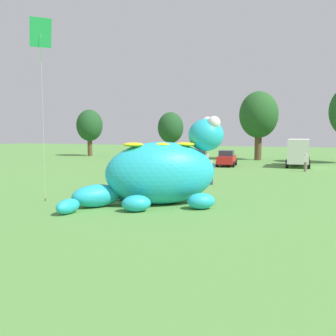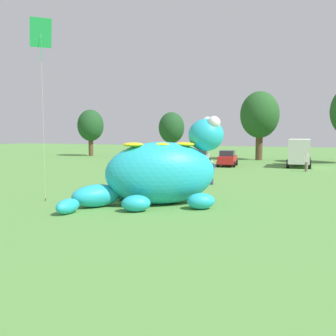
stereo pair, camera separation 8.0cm
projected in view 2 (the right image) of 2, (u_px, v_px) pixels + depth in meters
ground_plane at (158, 200)px, 21.88m from camera, size 160.00×160.00×0.00m
giant_inflatable_creature at (161, 172)px, 20.65m from camera, size 7.24×7.79×4.57m
car_orange at (166, 156)px, 46.55m from camera, size 2.36×4.29×1.72m
car_silver at (201, 157)px, 45.75m from camera, size 2.43×4.32×1.72m
car_red at (227, 158)px, 43.19m from camera, size 2.27×4.26×1.72m
box_truck at (300, 152)px, 42.58m from camera, size 2.52×6.47×2.95m
tree_far_left at (91, 126)px, 60.81m from camera, size 3.97×3.97×7.05m
tree_left at (172, 128)px, 56.58m from camera, size 3.65×3.65×6.47m
tree_mid_left at (260, 115)px, 51.98m from camera, size 5.04×5.04×8.95m
spectator_near_inflatable at (212, 173)px, 28.31m from camera, size 0.38×0.26×1.71m
spectator_mid_field at (150, 165)px, 35.09m from camera, size 0.38×0.26×1.71m
spectator_by_cars at (306, 163)px, 37.41m from camera, size 0.38×0.26×1.71m
tethered_flying_kite at (41, 36)px, 20.93m from camera, size 1.13×1.13×9.66m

